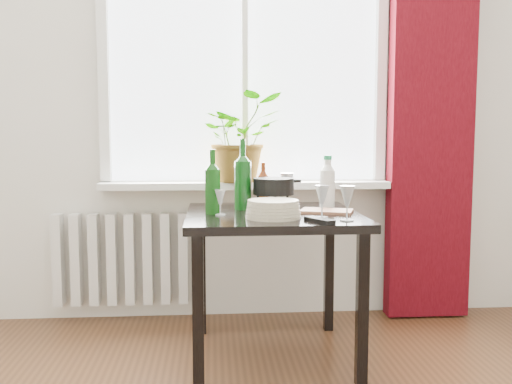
{
  "coord_description": "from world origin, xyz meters",
  "views": [
    {
      "loc": [
        -0.2,
        -1.25,
        1.13
      ],
      "look_at": [
        0.02,
        1.55,
        0.84
      ],
      "focal_mm": 40.0,
      "sensor_mm": 36.0,
      "label": 1
    }
  ],
  "objects": [
    {
      "name": "wineglass_front_left",
      "position": [
        -0.16,
        1.47,
        0.8
      ],
      "size": [
        0.06,
        0.06,
        0.13
      ],
      "primitive_type": null,
      "rotation": [
        0.0,
        0.0,
        0.25
      ],
      "color": "silver",
      "rests_on": "table"
    },
    {
      "name": "wineglass_back_center",
      "position": [
        0.21,
        1.83,
        0.83
      ],
      "size": [
        0.1,
        0.1,
        0.18
      ],
      "primitive_type": null,
      "rotation": [
        0.0,
        0.0,
        -0.34
      ],
      "color": "silver",
      "rests_on": "table"
    },
    {
      "name": "window",
      "position": [
        0.0,
        2.22,
        1.6
      ],
      "size": [
        1.72,
        0.08,
        1.62
      ],
      "color": "white",
      "rests_on": "ground"
    },
    {
      "name": "plate_stack",
      "position": [
        0.08,
        1.36,
        0.78
      ],
      "size": [
        0.28,
        0.28,
        0.08
      ],
      "primitive_type": "cylinder",
      "rotation": [
        0.0,
        0.0,
        -0.08
      ],
      "color": "beige",
      "rests_on": "table"
    },
    {
      "name": "potted_plant",
      "position": [
        -0.03,
        2.14,
        1.11
      ],
      "size": [
        0.59,
        0.55,
        0.53
      ],
      "primitive_type": "imported",
      "rotation": [
        0.0,
        0.0,
        0.34
      ],
      "color": "#26741F",
      "rests_on": "windowsill"
    },
    {
      "name": "radiator",
      "position": [
        -0.75,
        2.18,
        0.38
      ],
      "size": [
        0.8,
        0.1,
        0.55
      ],
      "color": "silver",
      "rests_on": "ground"
    },
    {
      "name": "cleaning_bottle",
      "position": [
        0.41,
        1.73,
        0.88
      ],
      "size": [
        0.08,
        0.08,
        0.28
      ],
      "primitive_type": null,
      "rotation": [
        0.0,
        0.0,
        0.02
      ],
      "color": "silver",
      "rests_on": "table"
    },
    {
      "name": "windowsill",
      "position": [
        0.0,
        2.15,
        0.82
      ],
      "size": [
        1.72,
        0.2,
        0.04
      ],
      "color": "white",
      "rests_on": "ground"
    },
    {
      "name": "wine_bottle_left",
      "position": [
        -0.2,
        1.53,
        0.9
      ],
      "size": [
        0.09,
        0.09,
        0.32
      ],
      "primitive_type": null,
      "rotation": [
        0.0,
        0.0,
        -0.27
      ],
      "color": "#0C400C",
      "rests_on": "table"
    },
    {
      "name": "wineglass_far_right",
      "position": [
        0.41,
        1.25,
        0.82
      ],
      "size": [
        0.08,
        0.08,
        0.16
      ],
      "primitive_type": null,
      "rotation": [
        0.0,
        0.0,
        0.2
      ],
      "color": "#B0B8BD",
      "rests_on": "table"
    },
    {
      "name": "table",
      "position": [
        0.1,
        1.55,
        0.65
      ],
      "size": [
        0.85,
        0.85,
        0.74
      ],
      "color": "black",
      "rests_on": "ground"
    },
    {
      "name": "curtain",
      "position": [
        1.12,
        2.12,
        1.3
      ],
      "size": [
        0.5,
        0.12,
        2.56
      ],
      "color": "#3B050C",
      "rests_on": "ground"
    },
    {
      "name": "wineglass_back_left",
      "position": [
        -0.03,
        1.86,
        0.82
      ],
      "size": [
        0.08,
        0.08,
        0.15
      ],
      "primitive_type": null,
      "rotation": [
        0.0,
        0.0,
        -0.28
      ],
      "color": "white",
      "rests_on": "table"
    },
    {
      "name": "fondue_pot",
      "position": [
        0.12,
        1.66,
        0.82
      ],
      "size": [
        0.27,
        0.24,
        0.16
      ],
      "primitive_type": null,
      "rotation": [
        0.0,
        0.0,
        0.14
      ],
      "color": "black",
      "rests_on": "table"
    },
    {
      "name": "bottle_amber",
      "position": [
        0.08,
        1.82,
        0.86
      ],
      "size": [
        0.06,
        0.06,
        0.24
      ],
      "primitive_type": null,
      "rotation": [
        0.0,
        0.0,
        0.05
      ],
      "color": "#66230B",
      "rests_on": "table"
    },
    {
      "name": "tv_remote",
      "position": [
        0.28,
        1.23,
        0.75
      ],
      "size": [
        0.12,
        0.18,
        0.02
      ],
      "primitive_type": "cube",
      "rotation": [
        0.0,
        0.0,
        0.46
      ],
      "color": "black",
      "rests_on": "table"
    },
    {
      "name": "cutting_board",
      "position": [
        0.37,
        1.53,
        0.75
      ],
      "size": [
        0.29,
        0.23,
        0.01
      ],
      "primitive_type": "cube",
      "rotation": [
        0.0,
        0.0,
        -0.33
      ],
      "color": "#915C41",
      "rests_on": "table"
    },
    {
      "name": "wine_bottle_right",
      "position": [
        -0.04,
        1.68,
        0.93
      ],
      "size": [
        0.09,
        0.09,
        0.37
      ],
      "primitive_type": null,
      "rotation": [
        0.0,
        0.0,
        0.07
      ],
      "color": "#0C3F10",
      "rests_on": "table"
    },
    {
      "name": "wineglass_front_right",
      "position": [
        0.31,
        1.35,
        0.82
      ],
      "size": [
        0.08,
        0.08,
        0.16
      ],
      "primitive_type": null,
      "rotation": [
        0.0,
        0.0,
        0.21
      ],
      "color": "silver",
      "rests_on": "table"
    }
  ]
}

